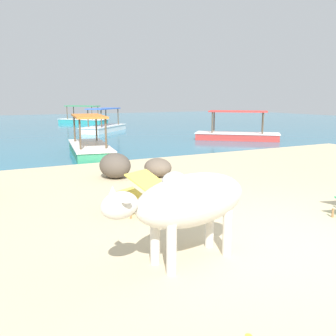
# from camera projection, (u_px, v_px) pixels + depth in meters

# --- Properties ---
(sand_beach) EXTENTS (18.00, 14.00, 0.04)m
(sand_beach) POSITION_uv_depth(u_px,v_px,m) (310.00, 245.00, 4.63)
(sand_beach) COLOR #CCB78E
(sand_beach) RESTS_ON ground
(water_surface) EXTENTS (60.00, 36.00, 0.03)m
(water_surface) POSITION_uv_depth(u_px,v_px,m) (40.00, 127.00, 23.79)
(water_surface) COLOR teal
(water_surface) RESTS_ON ground
(cow) EXTENTS (1.89, 0.77, 1.06)m
(cow) POSITION_uv_depth(u_px,v_px,m) (189.00, 201.00, 4.03)
(cow) COLOR beige
(cow) RESTS_ON sand_beach
(deck_chair_near) EXTENTS (0.82, 0.92, 0.68)m
(deck_chair_near) POSITION_uv_depth(u_px,v_px,m) (139.00, 190.00, 5.76)
(deck_chair_near) COLOR olive
(deck_chair_near) RESTS_ON sand_beach
(shore_rock_large) EXTENTS (0.88, 0.94, 0.58)m
(shore_rock_large) POSITION_uv_depth(u_px,v_px,m) (115.00, 166.00, 8.37)
(shore_rock_large) COLOR brown
(shore_rock_large) RESTS_ON sand_beach
(shore_rock_medium) EXTENTS (0.66, 0.76, 0.44)m
(shore_rock_medium) POSITION_uv_depth(u_px,v_px,m) (158.00, 167.00, 8.55)
(shore_rock_medium) COLOR #6B5B4C
(shore_rock_medium) RESTS_ON sand_beach
(boat_white) EXTENTS (3.37, 3.45, 1.29)m
(boat_white) POSITION_uv_depth(u_px,v_px,m) (104.00, 127.00, 20.27)
(boat_white) COLOR white
(boat_white) RESTS_ON water_surface
(boat_green) EXTENTS (1.72, 3.81, 1.29)m
(boat_green) POSITION_uv_depth(u_px,v_px,m) (90.00, 146.00, 12.11)
(boat_green) COLOR #338E66
(boat_green) RESTS_ON water_surface
(boat_red) EXTENTS (3.54, 3.26, 1.29)m
(boat_red) POSITION_uv_depth(u_px,v_px,m) (237.00, 134.00, 16.24)
(boat_red) COLOR #C63833
(boat_red) RESTS_ON water_surface
(boat_teal) EXTENTS (3.22, 3.57, 1.29)m
(boat_teal) POSITION_uv_depth(u_px,v_px,m) (83.00, 120.00, 26.68)
(boat_teal) COLOR teal
(boat_teal) RESTS_ON water_surface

